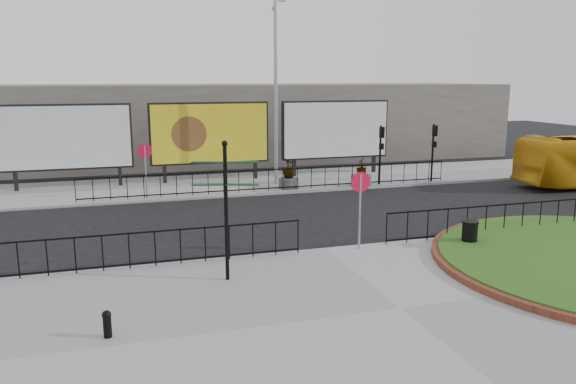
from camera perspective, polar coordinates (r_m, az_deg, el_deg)
name	(u,v)px	position (r m, az deg, el deg)	size (l,w,h in m)	color
ground	(325,251)	(18.04, 3.76, -6.04)	(90.00, 90.00, 0.00)	black
pavement_near	(400,310)	(13.76, 11.31, -11.72)	(30.00, 10.00, 0.12)	gray
pavement_far	(243,183)	(29.23, -4.58, 0.89)	(44.00, 6.00, 0.12)	gray
railing_near_left	(129,251)	(16.47, -15.83, -5.74)	(10.00, 0.10, 1.10)	black
railing_near_right	(504,219)	(20.77, 21.14, -2.53)	(9.00, 0.10, 1.10)	black
railing_far	(276,180)	(26.78, -1.25, 1.27)	(18.00, 0.10, 1.10)	black
speed_sign_far	(145,159)	(25.74, -14.32, 3.30)	(0.64, 0.07, 2.47)	gray
speed_sign_near	(360,193)	(17.58, 7.35, -0.12)	(0.64, 0.07, 2.47)	gray
billboard_left	(66,138)	(29.27, -21.63, 5.15)	(6.20, 0.31, 4.10)	black
billboard_mid	(210,134)	(29.55, -7.92, 5.90)	(6.20, 0.31, 4.10)	black
billboard_right	(336,130)	(31.42, 4.85, 6.30)	(6.20, 0.31, 4.10)	black
lamp_post	(276,90)	(28.14, -1.24, 10.28)	(0.74, 0.18, 9.23)	gray
signal_pole_a	(381,146)	(28.58, 9.42, 4.66)	(0.22, 0.26, 3.00)	black
signal_pole_b	(434,144)	(30.03, 14.58, 4.77)	(0.22, 0.26, 3.00)	black
building_backdrop	(211,122)	(38.67, -7.87, 7.06)	(40.00, 10.00, 5.00)	#69635C
fingerpost_sign	(226,197)	(14.73, -6.34, -0.52)	(1.74, 0.73, 3.75)	black
bollard	(107,323)	(12.55, -17.90, -12.51)	(0.19, 0.19, 0.59)	black
litter_bin	(470,234)	(18.81, 17.97, -4.09)	(0.52, 0.52, 0.86)	black
planter_b	(289,177)	(27.47, 0.05, 1.55)	(0.96, 0.96, 1.51)	#4C4C4F
planter_c	(361,176)	(28.42, 7.44, 1.59)	(1.02, 1.02, 1.41)	#4C4C4F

